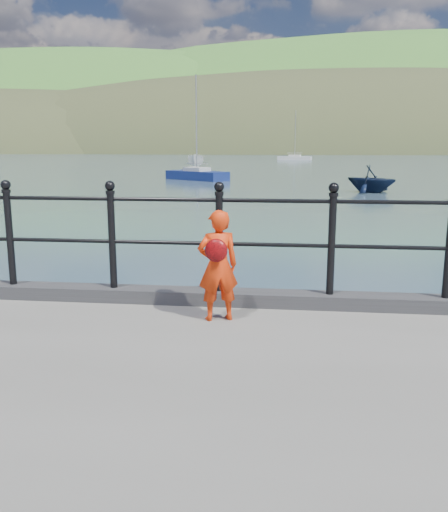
# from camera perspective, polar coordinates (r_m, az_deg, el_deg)

# --- Properties ---
(ground) EXTENTS (600.00, 600.00, 0.00)m
(ground) POSITION_cam_1_polar(r_m,az_deg,el_deg) (6.62, -5.60, -12.77)
(ground) COLOR #2D4251
(ground) RESTS_ON ground
(kerb) EXTENTS (60.00, 0.30, 0.15)m
(kerb) POSITION_cam_1_polar(r_m,az_deg,el_deg) (6.11, -6.10, -4.13)
(kerb) COLOR #28282B
(kerb) RESTS_ON quay
(railing) EXTENTS (18.11, 0.11, 1.20)m
(railing) POSITION_cam_1_polar(r_m,az_deg,el_deg) (5.95, -6.25, 2.83)
(railing) COLOR black
(railing) RESTS_ON kerb
(far_shore) EXTENTS (830.00, 200.00, 156.00)m
(far_shore) POSITION_cam_1_polar(r_m,az_deg,el_deg) (249.36, 15.36, 5.37)
(far_shore) COLOR #333A21
(far_shore) RESTS_ON ground
(child) EXTENTS (0.47, 0.39, 1.11)m
(child) POSITION_cam_1_polar(r_m,az_deg,el_deg) (5.34, -0.65, -0.95)
(child) COLOR red
(child) RESTS_ON quay
(launch_white) EXTENTS (1.95, 4.58, 1.73)m
(launch_white) POSITION_cam_1_polar(r_m,az_deg,el_deg) (62.51, -2.95, 9.88)
(launch_white) COLOR white
(launch_white) RESTS_ON ground
(launch_navy) EXTENTS (3.99, 3.90, 1.60)m
(launch_navy) POSITION_cam_1_polar(r_m,az_deg,el_deg) (32.95, 15.22, 7.85)
(launch_navy) COLOR black
(launch_navy) RESTS_ON ground
(sailboat_port) EXTENTS (5.56, 4.90, 8.23)m
(sailboat_port) POSITION_cam_1_polar(r_m,az_deg,el_deg) (43.56, -2.87, 8.45)
(sailboat_port) COLOR navy
(sailboat_port) RESTS_ON ground
(sailboat_deep) EXTENTS (6.32, 2.98, 9.01)m
(sailboat_deep) POSITION_cam_1_polar(r_m,az_deg,el_deg) (101.10, 7.44, 10.16)
(sailboat_deep) COLOR silver
(sailboat_deep) RESTS_ON ground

